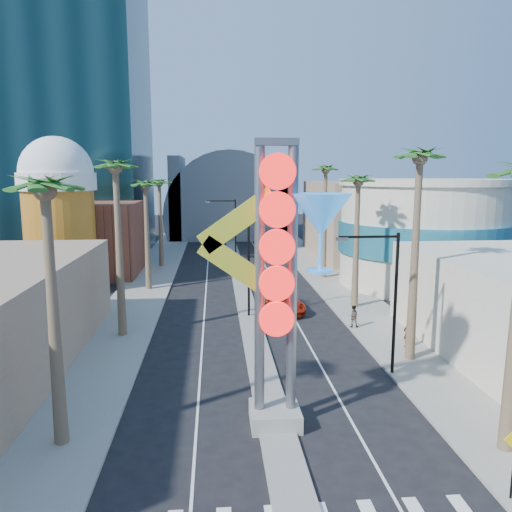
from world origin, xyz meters
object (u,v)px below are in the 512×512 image
Objects in this scene: neon_sign at (295,264)px; pedestrian_a at (408,334)px; red_pickup at (283,301)px; pedestrian_b at (353,316)px.

neon_sign is 7.17× the size of pedestrian_a.
red_pickup is 11.68m from pedestrian_a.
pedestrian_b is (-2.32, 4.38, -0.07)m from pedestrian_a.
pedestrian_a is (6.76, -9.53, 0.21)m from red_pickup.
red_pickup is at bearing -35.97° from pedestrian_b.
pedestrian_a is at bearing -61.31° from red_pickup.
pedestrian_b reaches higher than red_pickup.
red_pickup is 3.34× the size of pedestrian_a.
pedestrian_b is at bearing 64.17° from neon_sign.
neon_sign is at bearing 77.50° from pedestrian_b.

